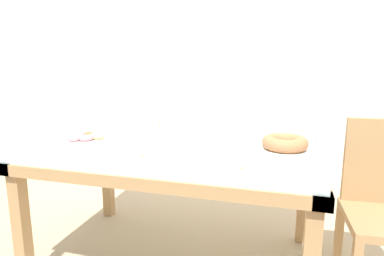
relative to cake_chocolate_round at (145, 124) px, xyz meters
name	(u,v)px	position (x,y,z in m)	size (l,w,h in m)	color
wall_back	(226,52)	(0.35, 1.18, 0.51)	(8.00, 0.10, 2.60)	silver
dining_table	(178,158)	(0.35, -0.33, -0.12)	(1.60, 1.04, 0.75)	silver
cake_chocolate_round	(145,124)	(0.00, 0.00, 0.00)	(0.31, 0.31, 0.08)	white
cake_golden_bundt	(285,144)	(0.95, -0.32, 0.01)	(0.28, 0.28, 0.08)	white
pastry_platter	(85,138)	(-0.21, -0.41, -0.02)	(0.32, 0.32, 0.04)	white
plate_stack	(223,136)	(0.58, -0.16, -0.01)	(0.21, 0.21, 0.05)	white
tealight_right_edge	(143,159)	(0.29, -0.70, -0.02)	(0.04, 0.04, 0.04)	silver
tealight_centre	(283,139)	(0.94, -0.07, -0.02)	(0.04, 0.04, 0.04)	silver
tealight_near_cakes	(164,140)	(0.26, -0.31, -0.02)	(0.04, 0.04, 0.04)	silver
tealight_left_edge	(241,171)	(0.78, -0.75, -0.02)	(0.04, 0.04, 0.04)	silver
tealight_near_front	(169,132)	(0.21, -0.10, -0.02)	(0.04, 0.04, 0.04)	silver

